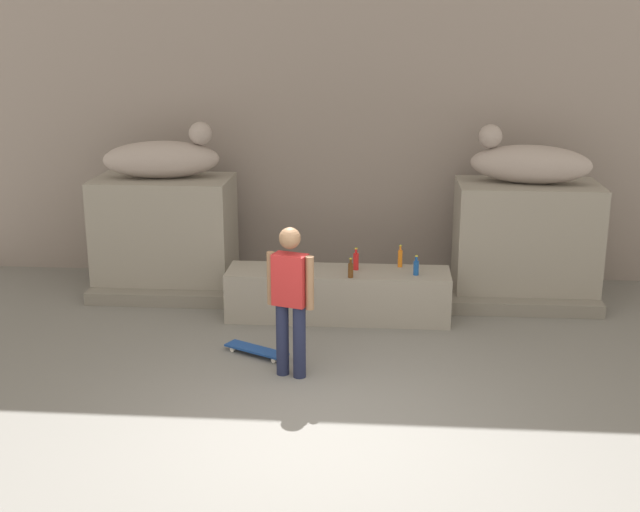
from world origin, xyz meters
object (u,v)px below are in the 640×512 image
(bottle_brown, at_px, (351,270))
(skateboard, at_px, (256,350))
(bottle_orange, at_px, (400,258))
(statue_reclining_left, at_px, (164,158))
(bottle_blue, at_px, (416,267))
(bottle_red, at_px, (356,261))
(statue_reclining_right, at_px, (528,162))
(skater, at_px, (290,296))

(bottle_brown, bearing_deg, skateboard, -134.68)
(bottle_orange, bearing_deg, statue_reclining_left, 166.56)
(skateboard, bearing_deg, bottle_blue, 61.86)
(bottle_orange, distance_m, bottle_blue, 0.39)
(skateboard, distance_m, bottle_red, 1.91)
(skateboard, relative_size, bottle_red, 2.76)
(bottle_blue, bearing_deg, bottle_orange, 119.81)
(skateboard, distance_m, bottle_orange, 2.39)
(bottle_blue, relative_size, bottle_brown, 1.01)
(statue_reclining_left, bearing_deg, skateboard, -64.70)
(statue_reclining_right, distance_m, skateboard, 4.49)
(skater, height_order, skateboard, skater)
(bottle_blue, distance_m, bottle_brown, 0.84)
(bottle_blue, bearing_deg, skater, -128.51)
(bottle_blue, bearing_deg, skateboard, -146.66)
(statue_reclining_right, distance_m, bottle_brown, 2.90)
(skater, bearing_deg, bottle_blue, 69.35)
(skateboard, xyz_separation_m, bottle_brown, (1.04, 1.05, 0.68))
(bottle_blue, relative_size, bottle_red, 0.88)
(statue_reclining_right, bearing_deg, bottle_orange, 34.93)
(bottle_orange, bearing_deg, skater, -119.80)
(statue_reclining_left, xyz_separation_m, statue_reclining_right, (4.97, 0.00, 0.00))
(statue_reclining_left, distance_m, statue_reclining_right, 4.97)
(statue_reclining_left, bearing_deg, statue_reclining_right, -9.11)
(statue_reclining_left, relative_size, statue_reclining_right, 1.00)
(skateboard, bearing_deg, bottle_orange, 71.76)
(skater, xyz_separation_m, bottle_red, (0.63, 1.93, -0.16))
(bottle_blue, bearing_deg, statue_reclining_right, 37.03)
(skater, bearing_deg, bottle_brown, 87.84)
(skater, distance_m, bottle_orange, 2.42)
(statue_reclining_left, height_order, bottle_orange, statue_reclining_left)
(statue_reclining_right, height_order, skater, statue_reclining_right)
(statue_reclining_left, height_order, bottle_brown, statue_reclining_left)
(skater, height_order, bottle_orange, skater)
(bottle_orange, bearing_deg, bottle_red, -163.47)
(statue_reclining_left, distance_m, skateboard, 3.39)
(statue_reclining_right, relative_size, bottle_blue, 6.58)
(statue_reclining_right, xyz_separation_m, skateboard, (-3.36, -2.35, -1.84))
(skater, bearing_deg, bottle_orange, 78.06)
(bottle_red, bearing_deg, bottle_orange, 16.53)
(skater, xyz_separation_m, bottle_brown, (0.58, 1.59, -0.18))
(bottle_blue, bearing_deg, statue_reclining_left, 162.05)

